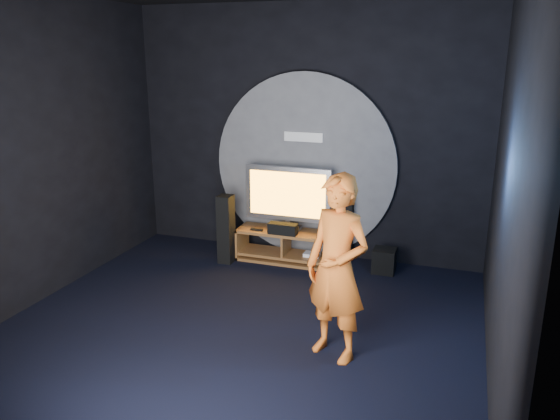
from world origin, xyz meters
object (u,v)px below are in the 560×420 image
Objects in this scene: tower_speaker_right at (346,228)px; player at (337,269)px; media_console at (287,248)px; tv at (288,196)px; tower_speaker_left at (226,229)px; subwoofer at (384,260)px.

player is at bearing -79.78° from tower_speaker_right.
tv reaches higher than media_console.
media_console is at bearing 20.80° from tower_speaker_left.
player reaches higher than subwoofer.
tv is 0.93m from tower_speaker_right.
tv is 1.26× the size of tower_speaker_right.
tv is at bearing 179.42° from subwoofer.
media_console is 4.28× the size of subwoofer.
tower_speaker_left is 2.20m from subwoofer.
tower_speaker_right is at bearing 157.19° from subwoofer.
media_console is at bearing -158.79° from tower_speaker_right.
tv reaches higher than tower_speaker_left.
player is at bearing -60.93° from media_console.
media_console reaches higher than subwoofer.
tower_speaker_left is at bearing -159.20° from media_console.
tower_speaker_left reaches higher than media_console.
tower_speaker_left is 1.67m from tower_speaker_right.
tv reaches higher than subwoofer.
tower_speaker_left reaches higher than subwoofer.
tv reaches higher than tower_speaker_right.
tower_speaker_right is at bearing 16.62° from tv.
tower_speaker_right reaches higher than subwoofer.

